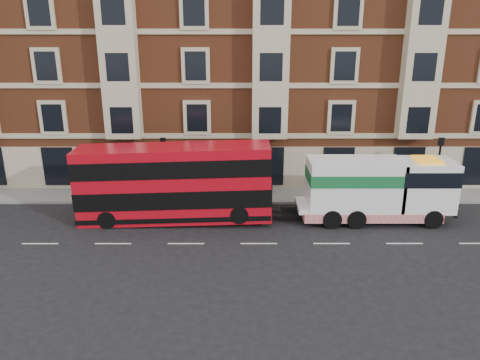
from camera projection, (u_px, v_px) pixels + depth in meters
name	position (u px, v px, depth m)	size (l,w,h in m)	color
ground	(259.00, 244.00, 25.63)	(120.00, 120.00, 0.00)	black
sidewalk	(255.00, 195.00, 32.73)	(90.00, 3.00, 0.15)	slate
victorian_terrace	(259.00, 43.00, 36.71)	(45.00, 12.00, 20.40)	brown
lamp_post_west	(164.00, 165.00, 30.67)	(0.35, 0.15, 4.35)	black
lamp_post_east	(438.00, 165.00, 30.69)	(0.35, 0.15, 4.35)	black
double_decker_bus	(174.00, 182.00, 27.94)	(11.52, 2.64, 4.66)	red
tow_truck	(375.00, 189.00, 28.09)	(9.22, 2.73, 3.84)	white
pedestrian	(165.00, 187.00, 31.64)	(0.63, 0.41, 1.72)	#1F1A34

